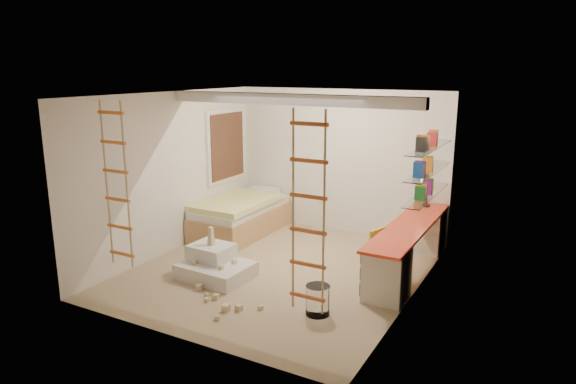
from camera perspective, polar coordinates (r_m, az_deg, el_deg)
The scene contains 15 objects.
floor at distance 7.78m, azimuth -1.07°, elevation -8.72°, with size 4.50×4.50×0.00m, color tan.
ceiling_beam at distance 7.47m, azimuth 0.00°, elevation 10.26°, with size 4.00×0.18×0.16m, color white.
window_frame at distance 9.63m, azimuth -6.93°, elevation 5.13°, with size 0.06×1.15×1.35m, color white.
window_blind at distance 9.61m, azimuth -6.73°, elevation 5.11°, with size 0.02×1.00×1.20m, color #4C2D1E.
rope_ladder_left at distance 6.82m, azimuth -18.51°, elevation 0.68°, with size 0.41×0.04×2.13m, color orange, non-canonical shape.
rope_ladder_right at distance 5.22m, azimuth 2.26°, elevation -2.46°, with size 0.41×0.04×2.13m, color #C04920, non-canonical shape.
waste_bin at distance 6.44m, azimuth 3.33°, elevation -11.89°, with size 0.30×0.30×0.38m, color white.
desk at distance 7.78m, azimuth 13.26°, elevation -5.91°, with size 0.56×2.80×0.75m.
shelves at distance 7.72m, azimuth 15.34°, elevation 2.24°, with size 0.25×1.80×0.71m.
bed at distance 9.40m, azimuth -5.24°, elevation -2.67°, with size 1.02×2.00×0.69m.
task_lamp at distance 8.49m, azimuth 14.97°, elevation 0.77°, with size 0.14×0.36×0.57m.
swivel_chair at distance 7.48m, azimuth 9.86°, elevation -7.54°, with size 0.58×0.58×0.77m.
play_platform at distance 7.60m, azimuth -8.15°, elevation -8.03°, with size 1.02×0.81×0.44m.
toy_blocks at distance 7.09m, azimuth -7.86°, elevation -9.35°, with size 1.40×1.23×0.71m.
books at distance 7.69m, azimuth 15.40°, elevation 3.17°, with size 0.14×0.70×0.92m.
Camera 1 is at (3.57, -6.25, 2.97)m, focal length 32.00 mm.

